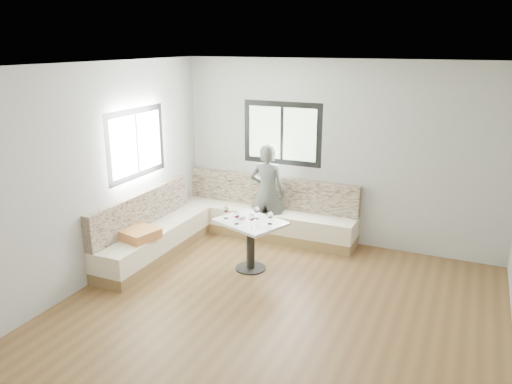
% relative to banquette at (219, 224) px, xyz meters
% --- Properties ---
extents(room, '(5.01, 5.01, 2.81)m').
position_rel_banquette_xyz_m(room, '(1.51, -1.54, 1.08)').
color(room, brown).
rests_on(room, ground).
extents(banquette, '(2.90, 2.80, 0.95)m').
position_rel_banquette_xyz_m(banquette, '(0.00, 0.00, 0.00)').
color(banquette, olive).
rests_on(banquette, ground).
extents(table, '(1.05, 0.94, 0.71)m').
position_rel_banquette_xyz_m(table, '(0.82, -0.61, 0.20)').
color(table, black).
rests_on(table, ground).
extents(person, '(0.60, 0.43, 1.55)m').
position_rel_banquette_xyz_m(person, '(0.60, 0.51, 0.44)').
color(person, '#525853').
rests_on(person, ground).
extents(olive_ramekin, '(0.11, 0.11, 0.04)m').
position_rel_banquette_xyz_m(olive_ramekin, '(0.67, -0.57, 0.40)').
color(olive_ramekin, white).
rests_on(olive_ramekin, table).
extents(wine_glass_a, '(0.08, 0.08, 0.18)m').
position_rel_banquette_xyz_m(wine_glass_a, '(0.48, -0.66, 0.50)').
color(wine_glass_a, white).
rests_on(wine_glass_a, table).
extents(wine_glass_b, '(0.08, 0.08, 0.18)m').
position_rel_banquette_xyz_m(wine_glass_b, '(0.70, -0.80, 0.50)').
color(wine_glass_b, white).
rests_on(wine_glass_b, table).
extents(wine_glass_c, '(0.08, 0.08, 0.18)m').
position_rel_banquette_xyz_m(wine_glass_c, '(0.93, -0.81, 0.50)').
color(wine_glass_c, white).
rests_on(wine_glass_c, table).
extents(wine_glass_d, '(0.08, 0.08, 0.18)m').
position_rel_banquette_xyz_m(wine_glass_d, '(0.86, -0.50, 0.50)').
color(wine_glass_d, white).
rests_on(wine_glass_d, table).
extents(wine_glass_e, '(0.08, 0.08, 0.18)m').
position_rel_banquette_xyz_m(wine_glass_e, '(1.11, -0.62, 0.50)').
color(wine_glass_e, white).
rests_on(wine_glass_e, table).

